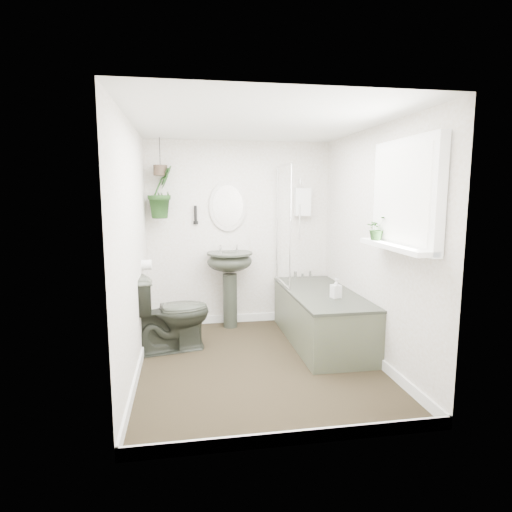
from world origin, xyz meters
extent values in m
cube|color=black|center=(0.00, 0.00, -0.01)|extent=(2.30, 2.80, 0.02)
cube|color=white|center=(0.00, 0.00, 2.31)|extent=(2.30, 2.80, 0.02)
cube|color=white|center=(0.00, 1.41, 1.15)|extent=(2.30, 0.02, 2.30)
cube|color=white|center=(0.00, -1.41, 1.15)|extent=(2.30, 0.02, 2.30)
cube|color=white|center=(-1.16, 0.00, 1.15)|extent=(0.02, 2.80, 2.30)
cube|color=white|center=(1.16, 0.00, 1.15)|extent=(0.02, 2.80, 2.30)
cube|color=white|center=(0.00, 0.00, 0.05)|extent=(2.30, 2.80, 0.10)
cube|color=white|center=(0.80, 1.34, 1.55)|extent=(0.20, 0.10, 0.35)
ellipsoid|color=beige|center=(-0.15, 1.37, 1.50)|extent=(0.46, 0.03, 0.62)
cylinder|color=black|center=(-0.55, 1.36, 1.40)|extent=(0.04, 0.04, 0.22)
cylinder|color=white|center=(-1.10, 0.70, 0.90)|extent=(0.11, 0.11, 0.11)
cube|color=white|center=(1.09, -0.70, 1.65)|extent=(0.08, 1.00, 0.90)
cube|color=white|center=(1.02, -0.70, 1.23)|extent=(0.18, 1.00, 0.04)
cube|color=white|center=(1.04, -0.70, 1.65)|extent=(0.01, 0.86, 0.76)
imported|color=#2A2E25|center=(-0.85, 0.52, 0.41)|extent=(0.88, 0.62, 0.82)
imported|color=black|center=(1.00, -0.40, 1.36)|extent=(0.24, 0.22, 0.21)
imported|color=black|center=(-0.95, 1.25, 1.68)|extent=(0.42, 0.44, 0.62)
imported|color=black|center=(0.85, 0.20, 0.68)|extent=(0.11, 0.11, 0.21)
cylinder|color=#403225|center=(-0.95, 1.25, 1.93)|extent=(0.16, 0.16, 0.12)
camera|label=1|loc=(-0.69, -3.95, 1.67)|focal=30.00mm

